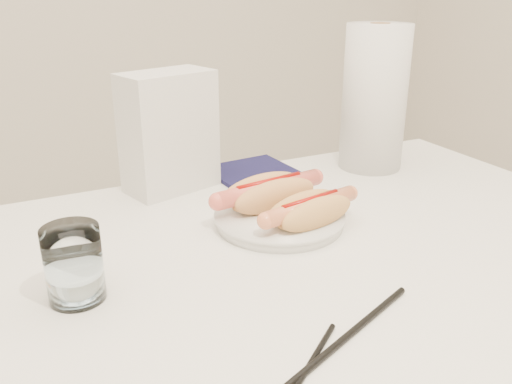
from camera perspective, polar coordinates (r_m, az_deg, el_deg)
name	(u,v)px	position (r m, az deg, el deg)	size (l,w,h in m)	color
table	(274,312)	(0.74, 1.93, -12.51)	(1.20, 0.80, 0.75)	white
plate	(279,220)	(0.83, 2.47, -2.96)	(0.19, 0.19, 0.02)	white
hotdog_left	(269,193)	(0.85, 1.38, -0.14)	(0.19, 0.09, 0.05)	#E9A25D
hotdog_right	(310,211)	(0.80, 5.70, -1.96)	(0.17, 0.09, 0.05)	#E9A75B
water_glass	(74,264)	(0.67, -18.58, -7.18)	(0.07, 0.07, 0.09)	white
chopstick_near	(300,382)	(0.54, 4.60, -19.22)	(0.01, 0.01, 0.19)	black
chopstick_far	(345,338)	(0.59, 9.37, -14.84)	(0.01, 0.01, 0.25)	black
napkin_box	(169,132)	(0.96, -9.13, 6.23)	(0.16, 0.09, 0.21)	silver
navy_napkin	(254,173)	(1.04, -0.24, 2.04)	(0.15, 0.15, 0.01)	#13123A
paper_towel_roll	(374,98)	(1.08, 12.32, 9.60)	(0.12, 0.12, 0.28)	silver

